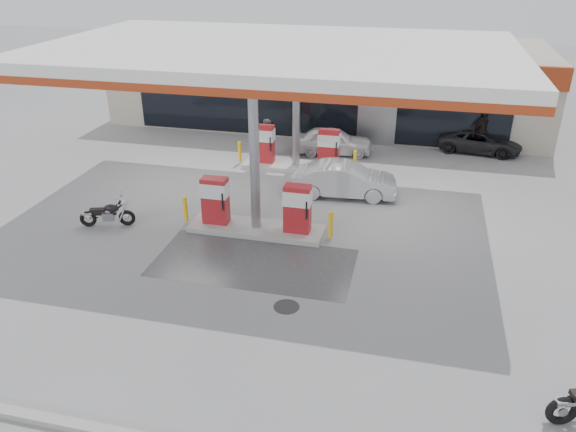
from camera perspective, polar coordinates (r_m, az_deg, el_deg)
name	(u,v)px	position (r m, az deg, el deg)	size (l,w,h in m)	color
ground	(238,261)	(17.16, -5.10, -4.53)	(90.00, 90.00, 0.00)	gray
wet_patch	(254,262)	(17.02, -3.50, -4.73)	(6.00, 3.00, 0.00)	#4C4C4F
drain_cover	(286,307)	(15.06, -0.16, -9.20)	(0.70, 0.70, 0.01)	#38383A
store_building	(329,81)	(31.02, 4.15, 13.51)	(22.00, 8.22, 4.00)	#B1A494
canopy	(277,54)	(19.88, -1.08, 16.10)	(16.00, 10.02, 5.51)	silver
pump_island_near	(256,212)	(18.51, -3.27, 0.42)	(5.14, 1.30, 1.78)	#9E9E99
pump_island_far	(296,152)	(23.87, 0.81, 6.48)	(5.14, 1.30, 1.78)	#9E9E99
parked_motorcycle	(108,214)	(19.91, -17.81, 0.15)	(1.82, 0.82, 0.96)	black
sedan_white	(333,141)	(25.74, 4.58, 7.63)	(1.43, 3.56, 1.21)	silver
attendant	(268,138)	(25.08, -2.05, 7.87)	(0.86, 0.67, 1.78)	#5D5C62
hatchback_silver	(345,180)	(21.30, 5.78, 3.66)	(1.35, 3.88, 1.28)	#B5B9BD
parked_car_left	(170,106)	(32.02, -11.91, 10.85)	(1.71, 4.21, 1.22)	black
parked_car_right	(480,141)	(27.37, 18.94, 7.20)	(1.69, 3.67, 1.02)	black
biker_walking	(482,132)	(27.03, 19.06, 8.07)	(1.18, 0.49, 2.02)	black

